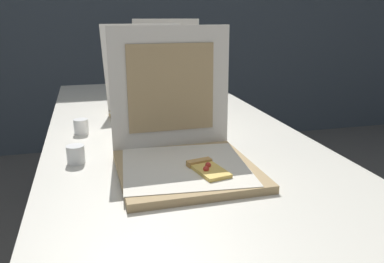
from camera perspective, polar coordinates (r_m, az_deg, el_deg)
name	(u,v)px	position (r m, az deg, el deg)	size (l,w,h in m)	color
table	(175,145)	(1.50, -2.45, -2.00)	(0.93, 2.34, 0.75)	silver
pizza_box_front	(183,150)	(1.15, -1.24, -2.65)	(0.38, 0.39, 0.40)	tan
pizza_box_middle	(159,106)	(1.69, -4.82, 3.64)	(0.44, 0.53, 0.39)	tan
pizza_box_back	(168,83)	(2.23, -3.41, 6.93)	(0.43, 0.43, 0.40)	tan
cup_white_near_center	(76,154)	(1.25, -16.34, -3.17)	(0.05, 0.05, 0.06)	white
cup_white_mid	(81,126)	(1.54, -15.60, 0.70)	(0.05, 0.05, 0.06)	white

